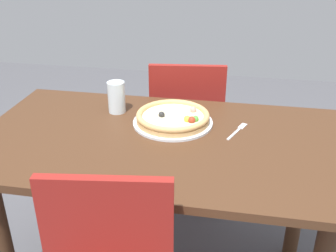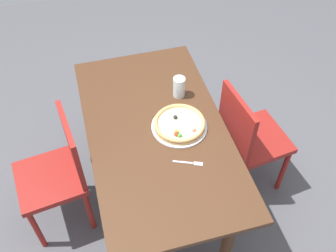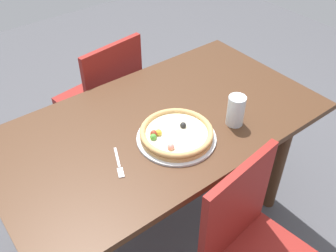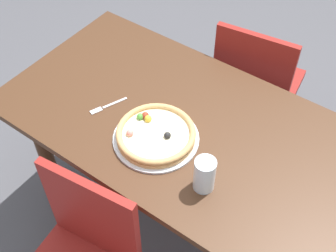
% 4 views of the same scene
% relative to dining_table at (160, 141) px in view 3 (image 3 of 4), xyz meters
% --- Properties ---
extents(ground_plane, '(6.00, 6.00, 0.00)m').
position_rel_dining_table_xyz_m(ground_plane, '(0.00, 0.00, -0.63)').
color(ground_plane, '#4C4C51').
extents(dining_table, '(1.46, 0.81, 0.76)m').
position_rel_dining_table_xyz_m(dining_table, '(0.00, 0.00, 0.00)').
color(dining_table, '#472B19').
rests_on(dining_table, ground).
extents(chair_near, '(0.45, 0.45, 0.90)m').
position_rel_dining_table_xyz_m(chair_near, '(-0.05, -0.62, -0.14)').
color(chair_near, maroon).
rests_on(chair_near, ground).
extents(plate, '(0.33, 0.33, 0.01)m').
position_rel_dining_table_xyz_m(plate, '(0.02, 0.14, 0.13)').
color(plate, silver).
rests_on(plate, dining_table).
extents(pizza, '(0.30, 0.30, 0.05)m').
position_rel_dining_table_xyz_m(pizza, '(0.02, 0.13, 0.15)').
color(pizza, tan).
rests_on(pizza, plate).
extents(fork, '(0.08, 0.16, 0.00)m').
position_rel_dining_table_xyz_m(fork, '(0.29, 0.12, 0.12)').
color(fork, silver).
rests_on(fork, dining_table).
extents(drinking_glass, '(0.08, 0.08, 0.14)m').
position_rel_dining_table_xyz_m(drinking_glass, '(-0.25, 0.21, 0.19)').
color(drinking_glass, silver).
rests_on(drinking_glass, dining_table).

